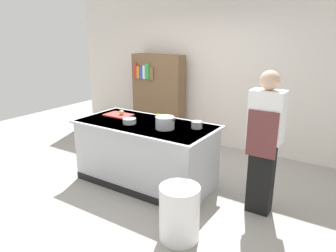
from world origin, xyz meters
The scene contains 12 objects.
ground_plane centered at (0.00, 0.00, 0.00)m, with size 10.00×10.00×0.00m, color #9E9991.
back_wall centered at (0.00, 2.10, 1.50)m, with size 6.40×0.12×3.00m, color silver.
counter_island centered at (0.00, 0.00, 0.47)m, with size 1.98×0.98×0.90m.
cutting_board centered at (-0.59, 0.11, 0.91)m, with size 0.40×0.28×0.02m, color red.
onion centered at (-0.52, 0.11, 0.96)m, with size 0.08×0.08×0.08m, color tan.
stock_pot centered at (0.37, -0.06, 0.98)m, with size 0.31×0.25×0.16m.
sauce_pan centered at (0.71, 0.18, 0.95)m, with size 0.21×0.15×0.09m.
mixing_bowl centered at (-0.17, -0.14, 0.94)m, with size 0.18×0.18×0.07m, color #B7BABF.
juice_cup centered at (0.11, 0.19, 0.95)m, with size 0.07×0.07×0.10m, color yellow.
trash_bin centered at (1.08, -0.85, 0.30)m, with size 0.43×0.43×0.60m, color white.
person_chef centered at (1.62, 0.14, 0.91)m, with size 0.38×0.25×1.72m.
bookshelf centered at (-1.02, 1.80, 0.85)m, with size 1.10×0.31×1.70m.
Camera 1 is at (2.54, -3.34, 2.11)m, focal length 33.59 mm.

